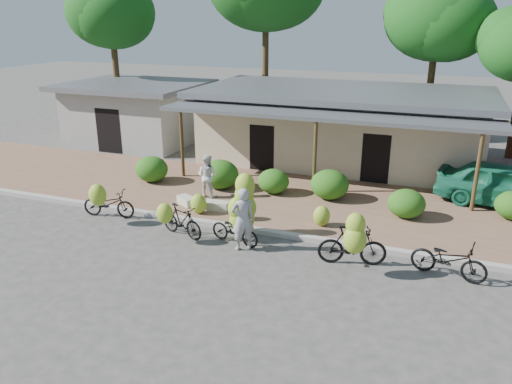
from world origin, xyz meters
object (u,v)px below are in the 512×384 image
at_px(bike_far_left, 107,202).
at_px(bike_far_right, 449,259).
at_px(tree_back_left, 109,11).
at_px(bike_right, 353,243).
at_px(sack_near, 217,206).
at_px(vendor, 243,219).
at_px(bystander, 207,176).
at_px(sack_far, 187,201).
at_px(bike_center, 240,215).
at_px(teal_van, 504,185).
at_px(tree_center_right, 434,16).
at_px(bike_left, 179,220).

distance_m(bike_far_left, bike_far_right, 10.79).
bearing_deg(tree_back_left, bike_right, -37.41).
xyz_separation_m(sack_near, vendor, (1.91, -2.30, 0.68)).
relative_size(bike_right, bystander, 1.22).
distance_m(tree_back_left, sack_far, 15.39).
height_order(bike_center, bystander, bike_center).
height_order(tree_back_left, bike_far_left, tree_back_left).
height_order(tree_back_left, sack_near, tree_back_left).
bearing_deg(sack_near, teal_van, 23.04).
bearing_deg(sack_near, bike_far_right, -14.50).
height_order(bike_far_right, teal_van, teal_van).
height_order(tree_center_right, bike_right, tree_center_right).
bearing_deg(teal_van, bike_right, 156.27).
distance_m(tree_back_left, bystander, 14.69).
bearing_deg(vendor, teal_van, -178.09).
relative_size(vendor, teal_van, 0.42).
bearing_deg(bike_right, teal_van, -47.03).
xyz_separation_m(tree_back_left, bike_far_right, (18.56, -11.99, -6.21)).
xyz_separation_m(bike_left, bike_far_right, (7.76, 0.26, -0.06)).
relative_size(tree_center_right, sack_far, 11.28).
bearing_deg(tree_back_left, sack_near, -42.32).
bearing_deg(bike_far_right, sack_far, 88.31).
distance_m(bike_left, teal_van, 11.29).
relative_size(bike_far_left, bike_far_right, 0.94).
bearing_deg(bike_center, bike_left, 117.10).
height_order(tree_back_left, vendor, tree_back_left).
xyz_separation_m(bike_left, teal_van, (9.47, 6.14, 0.31)).
distance_m(bike_right, sack_near, 5.59).
relative_size(tree_back_left, bike_far_right, 4.23).
relative_size(tree_back_left, sack_far, 11.43).
bearing_deg(tree_center_right, bike_far_left, -121.21).
height_order(bike_far_left, bike_far_right, bike_far_left).
xyz_separation_m(tree_back_left, bike_right, (16.12, -12.33, -6.00)).
relative_size(tree_center_right, bystander, 5.31).
xyz_separation_m(tree_back_left, bystander, (10.14, -8.91, -5.80)).
bearing_deg(vendor, sack_far, -75.89).
xyz_separation_m(tree_center_right, teal_van, (3.27, -9.61, -5.55)).
distance_m(sack_near, teal_van, 10.06).
height_order(bike_far_left, vendor, vendor).
relative_size(bike_center, bike_far_right, 1.02).
distance_m(bike_right, bystander, 6.88).
relative_size(sack_near, vendor, 0.45).
relative_size(bike_far_right, bystander, 1.27).
distance_m(sack_far, teal_van, 11.16).
bearing_deg(bike_left, bystander, 29.74).
distance_m(sack_near, sack_far, 1.23).
relative_size(bike_left, sack_near, 2.06).
height_order(bike_left, bystander, bystander).
xyz_separation_m(bike_far_right, sack_near, (-7.53, 1.95, -0.24)).
bearing_deg(bike_right, bike_left, 75.90).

